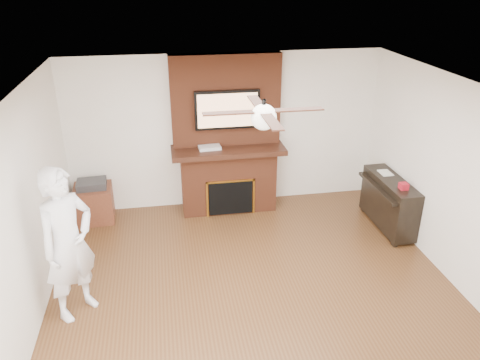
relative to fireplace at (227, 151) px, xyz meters
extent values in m
cube|color=#4C2D16|center=(0.00, -2.55, -1.09)|extent=(5.36, 5.86, 0.18)
cube|color=white|center=(0.00, -2.55, 1.59)|extent=(5.36, 5.86, 0.18)
cube|color=white|center=(0.00, 0.29, 0.25)|extent=(5.36, 0.18, 2.50)
cube|color=white|center=(-2.59, -2.55, 0.25)|extent=(0.18, 5.86, 2.50)
cube|color=white|center=(2.59, -2.55, 0.25)|extent=(0.18, 5.86, 2.50)
cube|color=brown|center=(0.00, -0.05, -0.50)|extent=(1.50, 0.50, 1.00)
cube|color=black|center=(0.00, -0.08, 0.04)|extent=(1.78, 0.64, 0.08)
cube|color=brown|center=(0.00, 0.10, 0.79)|extent=(1.70, 0.20, 1.42)
cube|color=black|center=(0.00, -0.30, -0.69)|extent=(0.70, 0.06, 0.55)
cube|color=#BF8C2D|center=(0.00, -0.31, -0.40)|extent=(0.78, 0.02, 0.03)
cube|color=#BF8C2D|center=(-0.38, -0.31, -0.69)|extent=(0.03, 0.02, 0.61)
cube|color=#BF8C2D|center=(0.38, -0.31, -0.69)|extent=(0.03, 0.02, 0.61)
cube|color=black|center=(0.00, -0.04, 0.68)|extent=(1.00, 0.07, 0.60)
cube|color=#EFB17E|center=(0.00, -0.08, 0.68)|extent=(0.92, 0.01, 0.52)
cylinder|color=black|center=(0.00, -2.55, 1.43)|extent=(0.04, 0.04, 0.14)
sphere|color=white|center=(0.00, -2.55, 1.32)|extent=(0.26, 0.26, 0.26)
cube|color=black|center=(0.33, -2.55, 1.38)|extent=(0.55, 0.11, 0.01)
cube|color=black|center=(0.00, -2.22, 1.38)|extent=(0.11, 0.55, 0.01)
cube|color=black|center=(-0.33, -2.55, 1.38)|extent=(0.55, 0.11, 0.01)
cube|color=black|center=(0.00, -2.88, 1.38)|extent=(0.11, 0.55, 0.01)
imported|color=white|center=(-2.10, -2.29, -0.09)|extent=(0.78, 0.79, 1.82)
cube|color=#5C2B1A|center=(-2.14, -0.07, -0.72)|extent=(0.61, 0.61, 0.55)
cube|color=#2E2E30|center=(-2.14, -0.07, -0.39)|extent=(0.46, 0.38, 0.11)
cube|color=black|center=(2.31, -1.08, -0.57)|extent=(0.37, 1.22, 0.75)
cube|color=black|center=(2.18, -1.62, -0.67)|extent=(0.06, 0.09, 0.66)
cube|color=black|center=(2.18, -0.54, -0.67)|extent=(0.06, 0.09, 0.66)
cube|color=black|center=(2.11, -1.08, -0.32)|extent=(0.15, 1.13, 0.05)
cube|color=silver|center=(2.31, -0.85, -0.19)|extent=(0.17, 0.23, 0.01)
cube|color=#A81423|center=(2.31, -1.41, -0.15)|extent=(0.11, 0.11, 0.09)
cube|color=silver|center=(-0.29, -0.10, 0.11)|extent=(0.35, 0.22, 0.05)
cylinder|color=red|center=(-0.21, -0.21, -0.93)|extent=(0.07, 0.07, 0.12)
cylinder|color=#326D2B|center=(0.00, -0.16, -0.96)|extent=(0.07, 0.07, 0.08)
cylinder|color=beige|center=(0.03, -0.21, -0.94)|extent=(0.08, 0.08, 0.11)
cylinder|color=teal|center=(0.29, -0.17, -0.96)|extent=(0.06, 0.06, 0.08)
camera|label=1|loc=(-0.99, -6.89, 2.69)|focal=35.00mm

